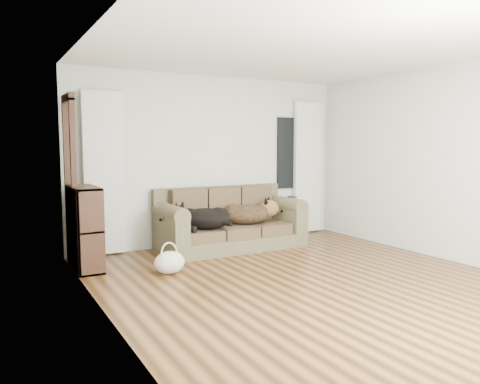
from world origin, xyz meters
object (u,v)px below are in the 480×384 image
sofa (231,218)px  dog_black_lab (202,220)px  dog_shepherd (248,214)px  bookshelf (85,229)px  tote_bag (169,261)px

sofa → dog_black_lab: sofa is taller
dog_black_lab → sofa: bearing=47.6°
dog_shepherd → bookshelf: size_ratio=0.71×
tote_bag → bookshelf: (-0.83, 0.74, 0.34)m
tote_bag → dog_black_lab: bearing=44.4°
dog_shepherd → bookshelf: 2.43m
sofa → dog_black_lab: bearing=-168.7°
bookshelf → dog_black_lab: bearing=-6.0°
bookshelf → tote_bag: bearing=-49.0°
dog_black_lab → bookshelf: 1.62m
dog_shepherd → tote_bag: (-1.59, -0.86, -0.33)m
dog_black_lab → tote_bag: dog_black_lab is taller
sofa → dog_shepherd: size_ratio=2.92×
dog_black_lab → tote_bag: size_ratio=1.94×
tote_bag → bookshelf: bearing=138.1°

